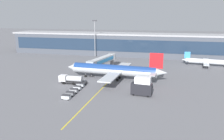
{
  "coord_description": "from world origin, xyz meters",
  "views": [
    {
      "loc": [
        21.77,
        -80.31,
        25.27
      ],
      "look_at": [
        0.17,
        3.87,
        4.5
      ],
      "focal_mm": 35.93,
      "sensor_mm": 36.0,
      "label": 1
    }
  ],
  "objects_px": {
    "fuel_tanker": "(71,79)",
    "baggage_cart_1": "(70,94)",
    "main_airliner": "(114,70)",
    "commuter_jet_far": "(208,62)",
    "catering_lift": "(142,87)",
    "baggage_cart_2": "(74,91)",
    "baggage_cart_4": "(80,85)",
    "baggage_cart_3": "(77,88)",
    "baggage_cart_0": "(66,97)"
  },
  "relations": [
    {
      "from": "catering_lift",
      "to": "commuter_jet_far",
      "type": "relative_size",
      "value": 0.27
    },
    {
      "from": "main_airliner",
      "to": "catering_lift",
      "type": "height_order",
      "value": "main_airliner"
    },
    {
      "from": "baggage_cart_0",
      "to": "baggage_cart_1",
      "type": "height_order",
      "value": "same"
    },
    {
      "from": "baggage_cart_0",
      "to": "baggage_cart_1",
      "type": "distance_m",
      "value": 3.2
    },
    {
      "from": "fuel_tanker",
      "to": "baggage_cart_1",
      "type": "distance_m",
      "value": 13.85
    },
    {
      "from": "baggage_cart_4",
      "to": "baggage_cart_2",
      "type": "bearing_deg",
      "value": -88.22
    },
    {
      "from": "baggage_cart_0",
      "to": "baggage_cart_2",
      "type": "xyz_separation_m",
      "value": [
        -0.2,
        6.4,
        0.0
      ]
    },
    {
      "from": "main_airliner",
      "to": "baggage_cart_4",
      "type": "relative_size",
      "value": 15.71
    },
    {
      "from": "main_airliner",
      "to": "baggage_cart_3",
      "type": "relative_size",
      "value": 15.71
    },
    {
      "from": "baggage_cart_0",
      "to": "baggage_cart_1",
      "type": "relative_size",
      "value": 1.0
    },
    {
      "from": "baggage_cart_0",
      "to": "baggage_cart_3",
      "type": "relative_size",
      "value": 1.0
    },
    {
      "from": "main_airliner",
      "to": "fuel_tanker",
      "type": "xyz_separation_m",
      "value": [
        -14.73,
        -9.78,
        -2.38
      ]
    },
    {
      "from": "baggage_cart_1",
      "to": "baggage_cart_4",
      "type": "relative_size",
      "value": 1.0
    },
    {
      "from": "baggage_cart_2",
      "to": "commuter_jet_far",
      "type": "relative_size",
      "value": 0.1
    },
    {
      "from": "baggage_cart_2",
      "to": "commuter_jet_far",
      "type": "height_order",
      "value": "commuter_jet_far"
    },
    {
      "from": "fuel_tanker",
      "to": "commuter_jet_far",
      "type": "height_order",
      "value": "commuter_jet_far"
    },
    {
      "from": "fuel_tanker",
      "to": "baggage_cart_0",
      "type": "relative_size",
      "value": 4.02
    },
    {
      "from": "catering_lift",
      "to": "baggage_cart_2",
      "type": "bearing_deg",
      "value": -172.24
    },
    {
      "from": "catering_lift",
      "to": "baggage_cart_4",
      "type": "bearing_deg",
      "value": 171.78
    },
    {
      "from": "catering_lift",
      "to": "fuel_tanker",
      "type": "bearing_deg",
      "value": 167.07
    },
    {
      "from": "baggage_cart_0",
      "to": "baggage_cart_4",
      "type": "height_order",
      "value": "same"
    },
    {
      "from": "fuel_tanker",
      "to": "baggage_cart_1",
      "type": "xyz_separation_m",
      "value": [
        5.4,
        -12.72,
        -0.96
      ]
    },
    {
      "from": "fuel_tanker",
      "to": "baggage_cart_3",
      "type": "relative_size",
      "value": 4.02
    },
    {
      "from": "baggage_cart_1",
      "to": "baggage_cart_2",
      "type": "distance_m",
      "value": 3.2
    },
    {
      "from": "baggage_cart_1",
      "to": "baggage_cart_4",
      "type": "distance_m",
      "value": 9.6
    },
    {
      "from": "baggage_cart_3",
      "to": "baggage_cart_2",
      "type": "bearing_deg",
      "value": -88.22
    },
    {
      "from": "main_airliner",
      "to": "commuter_jet_far",
      "type": "relative_size",
      "value": 1.61
    },
    {
      "from": "main_airliner",
      "to": "baggage_cart_4",
      "type": "xyz_separation_m",
      "value": [
        -9.62,
        -12.9,
        -3.34
      ]
    },
    {
      "from": "baggage_cart_0",
      "to": "baggage_cart_4",
      "type": "bearing_deg",
      "value": 91.78
    },
    {
      "from": "baggage_cart_2",
      "to": "baggage_cart_4",
      "type": "height_order",
      "value": "same"
    },
    {
      "from": "catering_lift",
      "to": "baggage_cart_1",
      "type": "height_order",
      "value": "catering_lift"
    },
    {
      "from": "catering_lift",
      "to": "baggage_cart_1",
      "type": "xyz_separation_m",
      "value": [
        -22.59,
        -6.29,
        -2.28
      ]
    },
    {
      "from": "main_airliner",
      "to": "baggage_cart_2",
      "type": "relative_size",
      "value": 15.71
    },
    {
      "from": "baggage_cart_3",
      "to": "commuter_jet_far",
      "type": "xyz_separation_m",
      "value": [
        50.63,
        53.83,
        1.57
      ]
    },
    {
      "from": "baggage_cart_1",
      "to": "commuter_jet_far",
      "type": "bearing_deg",
      "value": 50.06
    },
    {
      "from": "main_airliner",
      "to": "commuter_jet_far",
      "type": "distance_m",
      "value": 55.83
    },
    {
      "from": "baggage_cart_4",
      "to": "commuter_jet_far",
      "type": "xyz_separation_m",
      "value": [
        50.73,
        50.63,
        1.57
      ]
    },
    {
      "from": "fuel_tanker",
      "to": "baggage_cart_2",
      "type": "height_order",
      "value": "fuel_tanker"
    },
    {
      "from": "fuel_tanker",
      "to": "catering_lift",
      "type": "distance_m",
      "value": 28.75
    },
    {
      "from": "main_airliner",
      "to": "baggage_cart_2",
      "type": "bearing_deg",
      "value": -116.04
    },
    {
      "from": "catering_lift",
      "to": "commuter_jet_far",
      "type": "xyz_separation_m",
      "value": [
        27.85,
        53.94,
        -0.72
      ]
    },
    {
      "from": "baggage_cart_2",
      "to": "baggage_cart_4",
      "type": "distance_m",
      "value": 6.4
    },
    {
      "from": "commuter_jet_far",
      "to": "catering_lift",
      "type": "bearing_deg",
      "value": -117.31
    },
    {
      "from": "baggage_cart_0",
      "to": "baggage_cart_3",
      "type": "bearing_deg",
      "value": 91.78
    },
    {
      "from": "baggage_cart_3",
      "to": "commuter_jet_far",
      "type": "height_order",
      "value": "commuter_jet_far"
    },
    {
      "from": "baggage_cart_4",
      "to": "fuel_tanker",
      "type": "bearing_deg",
      "value": 148.57
    },
    {
      "from": "baggage_cart_4",
      "to": "main_airliner",
      "type": "bearing_deg",
      "value": 53.27
    },
    {
      "from": "catering_lift",
      "to": "baggage_cart_0",
      "type": "bearing_deg",
      "value": -157.12
    },
    {
      "from": "baggage_cart_4",
      "to": "commuter_jet_far",
      "type": "distance_m",
      "value": 71.69
    },
    {
      "from": "main_airliner",
      "to": "baggage_cart_4",
      "type": "bearing_deg",
      "value": -126.73
    }
  ]
}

